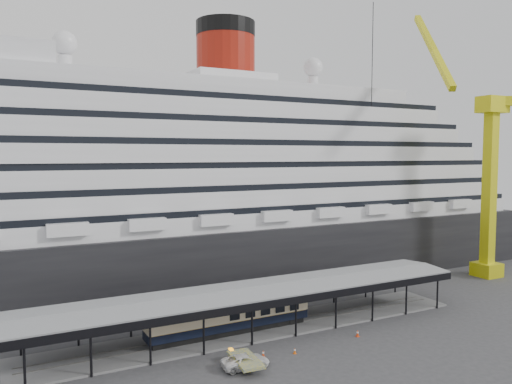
% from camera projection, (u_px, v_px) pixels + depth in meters
% --- Properties ---
extents(ground, '(200.00, 200.00, 0.00)m').
position_uv_depth(ground, '(278.00, 343.00, 56.37)').
color(ground, '#353537').
rests_on(ground, ground).
extents(cruise_ship, '(130.00, 30.00, 43.90)m').
position_uv_depth(cruise_ship, '(183.00, 172.00, 83.28)').
color(cruise_ship, black).
rests_on(cruise_ship, ground).
extents(platform_canopy, '(56.00, 9.18, 5.30)m').
position_uv_depth(platform_canopy, '(258.00, 311.00, 60.61)').
color(platform_canopy, slate).
rests_on(platform_canopy, ground).
extents(crane_yellow, '(23.83, 18.78, 47.60)m').
position_uv_depth(crane_yellow, '(484.00, 162.00, 85.94)').
color(crane_yellow, '#CBC612').
rests_on(crane_yellow, ground).
extents(port_truck, '(5.07, 2.67, 1.36)m').
position_uv_depth(port_truck, '(245.00, 361.00, 49.79)').
color(port_truck, silver).
rests_on(port_truck, ground).
extents(pullman_carriage, '(20.37, 2.93, 19.96)m').
position_uv_depth(pullman_carriage, '(230.00, 314.00, 58.88)').
color(pullman_carriage, black).
rests_on(pullman_carriage, ground).
extents(traffic_cone_left, '(0.37, 0.37, 0.65)m').
position_uv_depth(traffic_cone_left, '(295.00, 351.00, 53.40)').
color(traffic_cone_left, '#DA570C').
rests_on(traffic_cone_left, ground).
extents(traffic_cone_mid, '(0.41, 0.41, 0.77)m').
position_uv_depth(traffic_cone_mid, '(263.00, 353.00, 52.50)').
color(traffic_cone_mid, '#DF3D0C').
rests_on(traffic_cone_mid, ground).
extents(traffic_cone_right, '(0.45, 0.45, 0.81)m').
position_uv_depth(traffic_cone_right, '(357.00, 333.00, 58.42)').
color(traffic_cone_right, red).
rests_on(traffic_cone_right, ground).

